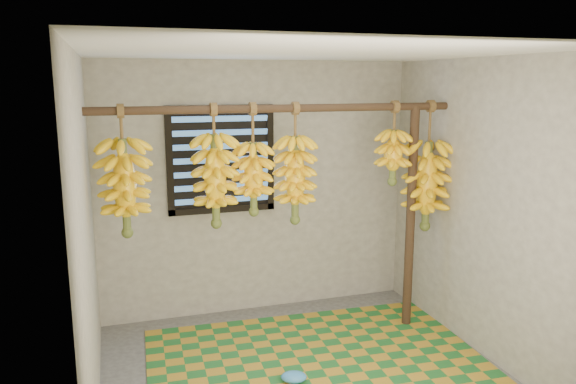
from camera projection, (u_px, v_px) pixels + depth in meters
name	position (u px, v px, depth m)	size (l,w,h in m)	color
floor	(310.00, 383.00, 4.19)	(3.00, 3.00, 0.01)	#464646
ceiling	(313.00, 52.00, 3.73)	(3.00, 3.00, 0.01)	silver
wall_back	(258.00, 189.00, 5.37)	(3.00, 0.01, 2.40)	slate
wall_left	(86.00, 246.00, 3.51)	(0.01, 3.00, 2.40)	slate
wall_right	(491.00, 212.00, 4.41)	(0.01, 3.00, 2.40)	slate
window	(221.00, 160.00, 5.18)	(1.00, 0.04, 1.00)	black
hanging_pole	(282.00, 108.00, 4.46)	(0.06, 0.06, 3.00)	#3B2518
support_post	(411.00, 219.00, 5.01)	(0.08, 0.08, 2.00)	#3B2518
woven_mat	(323.00, 370.00, 4.37)	(2.65, 2.12, 0.01)	#1B5F25
plastic_bag	(294.00, 377.00, 4.17)	(0.20, 0.14, 0.08)	#347FC3
banana_bunch_a	(125.00, 188.00, 4.20)	(0.37, 0.37, 0.99)	brown
banana_bunch_b	(215.00, 181.00, 4.40)	(0.35, 0.35, 0.97)	brown
banana_bunch_c	(253.00, 178.00, 4.49)	(0.31, 0.31, 0.90)	brown
banana_bunch_d	(295.00, 180.00, 4.60)	(0.32, 0.32, 0.99)	brown
banana_bunch_e	(427.00, 185.00, 5.00)	(0.43, 0.43, 1.14)	brown
banana_bunch_f	(393.00, 157.00, 4.84)	(0.29, 0.29, 0.72)	brown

